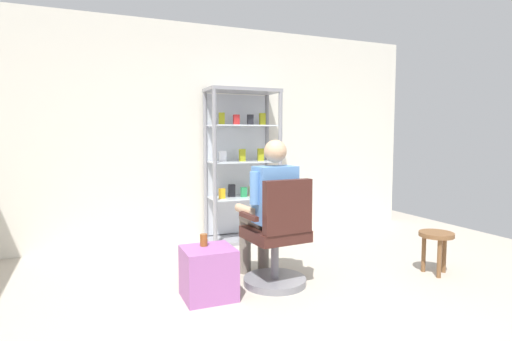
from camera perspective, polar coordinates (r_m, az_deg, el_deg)
back_wall at (r=5.24m, az=-7.17°, el=5.14°), size 6.00×0.10×2.70m
display_cabinet_main at (r=5.15m, az=-2.13°, el=0.86°), size 0.90×0.45×1.90m
office_chair at (r=3.61m, az=3.11°, el=-10.04°), size 0.58×0.56×0.96m
seated_shopkeeper at (r=3.68m, az=1.84°, el=-4.67°), size 0.51×0.59×1.29m
storage_crate at (r=3.44m, az=-6.69°, el=-14.06°), size 0.41×0.39×0.42m
tea_glass at (r=3.43m, az=-7.34°, el=-9.64°), size 0.06×0.06×0.10m
wooden_stool at (r=4.30m, az=23.93°, el=-8.97°), size 0.32×0.32×0.41m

